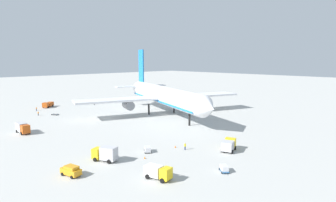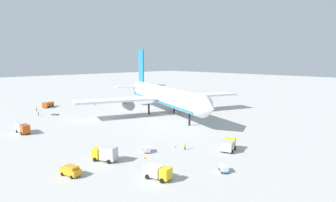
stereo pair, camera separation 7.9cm
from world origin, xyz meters
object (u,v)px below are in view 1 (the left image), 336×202
(service_truck_4, at_px, (23,128))
(service_truck_5, at_px, (158,172))
(baggage_cart_0, at_px, (148,149))
(ground_worker_0, at_px, (38,113))
(service_truck_1, at_px, (106,153))
(baggage_cart_1, at_px, (55,114))
(traffic_cone_0, at_px, (175,147))
(service_van, at_px, (71,170))
(baggage_cart_2, at_px, (224,168))
(airliner, at_px, (163,96))
(ground_worker_3, at_px, (36,109))
(traffic_cone_1, at_px, (145,158))
(service_truck_2, at_px, (48,104))
(ground_worker_1, at_px, (185,146))
(service_truck_3, at_px, (229,145))
(ground_worker_2, at_px, (94,103))

(service_truck_4, distance_m, service_truck_5, 53.01)
(baggage_cart_0, relative_size, ground_worker_0, 2.04)
(service_truck_1, bearing_deg, service_truck_5, 6.69)
(baggage_cart_1, bearing_deg, service_truck_5, -9.44)
(service_truck_5, distance_m, traffic_cone_0, 19.38)
(service_van, xyz_separation_m, baggage_cart_2, (19.01, 22.39, -0.32))
(service_truck_4, bearing_deg, service_van, -6.16)
(airliner, height_order, baggage_cart_1, airliner)
(ground_worker_3, bearing_deg, service_truck_1, -9.46)
(service_van, bearing_deg, traffic_cone_1, 81.43)
(baggage_cart_0, bearing_deg, service_truck_4, -158.85)
(service_truck_2, bearing_deg, ground_worker_3, -51.12)
(service_truck_2, bearing_deg, ground_worker_1, -0.88)
(service_truck_3, bearing_deg, baggage_cart_1, -171.50)
(service_truck_5, height_order, ground_worker_3, service_truck_5)
(service_truck_3, distance_m, ground_worker_1, 10.44)
(baggage_cart_0, relative_size, baggage_cart_1, 1.12)
(baggage_cart_2, distance_m, traffic_cone_1, 17.79)
(ground_worker_0, height_order, traffic_cone_1, ground_worker_0)
(service_truck_1, bearing_deg, baggage_cart_0, 81.68)
(service_truck_5, height_order, baggage_cart_1, service_truck_5)
(ground_worker_0, height_order, ground_worker_3, ground_worker_3)
(service_truck_1, height_order, service_truck_3, service_truck_1)
(airliner, distance_m, baggage_cart_0, 47.79)
(ground_worker_3, bearing_deg, baggage_cart_1, 7.12)
(service_truck_5, relative_size, ground_worker_2, 3.07)
(ground_worker_2, bearing_deg, ground_worker_1, -14.52)
(baggage_cart_0, distance_m, ground_worker_3, 74.79)
(service_truck_2, distance_m, baggage_cart_1, 21.01)
(service_truck_1, height_order, service_truck_4, service_truck_1)
(service_truck_1, distance_m, baggage_cart_2, 25.18)
(baggage_cart_0, xyz_separation_m, traffic_cone_0, (2.25, 7.09, -0.44))
(service_truck_3, bearing_deg, baggage_cart_0, -131.93)
(service_truck_3, bearing_deg, baggage_cart_2, -59.49)
(service_truck_4, relative_size, ground_worker_3, 3.87)
(airliner, height_order, ground_worker_2, airliner)
(baggage_cart_2, bearing_deg, service_truck_2, 176.53)
(baggage_cart_0, relative_size, traffic_cone_0, 6.03)
(ground_worker_3, bearing_deg, traffic_cone_1, -3.81)
(baggage_cart_0, bearing_deg, baggage_cart_1, 176.71)
(airliner, height_order, traffic_cone_1, airliner)
(service_truck_5, xyz_separation_m, ground_worker_1, (-8.28, 16.41, -0.53))
(airliner, distance_m, traffic_cone_0, 44.63)
(service_truck_4, xyz_separation_m, service_van, (40.06, -4.33, -0.61))
(service_truck_5, distance_m, ground_worker_2, 92.83)
(baggage_cart_1, distance_m, ground_worker_1, 65.56)
(ground_worker_0, xyz_separation_m, ground_worker_1, (68.99, 9.25, 0.06))
(service_truck_4, bearing_deg, ground_worker_2, 127.45)
(service_truck_1, height_order, service_truck_5, service_truck_1)
(service_truck_2, bearing_deg, service_truck_1, -13.83)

